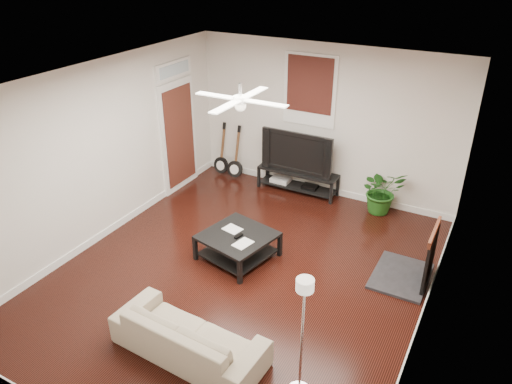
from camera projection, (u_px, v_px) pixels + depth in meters
room at (242, 187)px, 6.46m from camera, size 5.01×6.01×2.81m
brick_accent at (450, 198)px, 6.19m from camera, size 0.02×2.20×2.80m
fireplace at (416, 253)px, 6.74m from camera, size 0.80×1.10×0.92m
window_back at (310, 90)px, 8.65m from camera, size 1.00×0.06×1.30m
door_left at (178, 126)px, 9.05m from camera, size 0.08×1.00×2.50m
tv_stand at (298, 181)px, 9.33m from camera, size 1.55×0.41×0.43m
tv at (299, 151)px, 9.07m from camera, size 1.39×0.18×0.80m
coffee_table at (238, 246)px, 7.36m from camera, size 1.15×1.15×0.41m
sofa at (189, 336)px, 5.60m from camera, size 1.88×0.82×0.54m
floor_lamp at (302, 339)px, 4.88m from camera, size 0.26×0.26×1.51m
potted_plant at (382, 191)px, 8.53m from camera, size 0.98×0.96×0.83m
guitar_left at (221, 150)px, 9.88m from camera, size 0.36×0.27×1.09m
guitar_right at (235, 153)px, 9.71m from camera, size 0.34×0.24×1.09m
ceiling_fan at (240, 99)px, 5.91m from camera, size 1.24×1.24×0.32m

